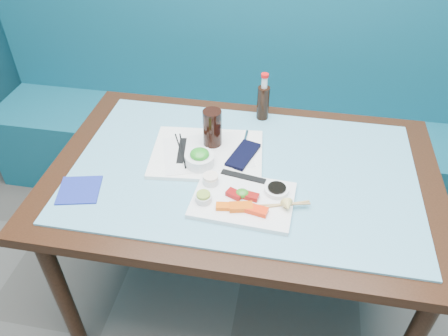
% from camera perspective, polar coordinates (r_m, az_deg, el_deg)
% --- Properties ---
extents(booth_bench, '(3.00, 0.56, 1.17)m').
position_cam_1_polar(booth_bench, '(2.47, 5.11, 5.44)').
color(booth_bench, '#0F5064').
rests_on(booth_bench, ground).
extents(dining_table, '(1.40, 0.90, 0.75)m').
position_cam_1_polar(dining_table, '(1.63, 2.44, -2.59)').
color(dining_table, black).
rests_on(dining_table, ground).
extents(glass_top, '(1.22, 0.76, 0.01)m').
position_cam_1_polar(glass_top, '(1.57, 2.53, -0.25)').
color(glass_top, '#5DA0BA').
rests_on(glass_top, dining_table).
extents(sashimi_plate, '(0.34, 0.25, 0.02)m').
position_cam_1_polar(sashimi_plate, '(1.44, 2.51, -4.20)').
color(sashimi_plate, white).
rests_on(sashimi_plate, glass_top).
extents(salmon_left, '(0.06, 0.04, 0.01)m').
position_cam_1_polar(salmon_left, '(1.40, 0.16, -5.04)').
color(salmon_left, '#F25A09').
rests_on(salmon_left, sashimi_plate).
extents(salmon_mid, '(0.08, 0.05, 0.02)m').
position_cam_1_polar(salmon_mid, '(1.39, 2.23, -5.10)').
color(salmon_mid, '#E75209').
rests_on(salmon_mid, sashimi_plate).
extents(salmon_right, '(0.08, 0.05, 0.02)m').
position_cam_1_polar(salmon_right, '(1.39, 4.25, -5.50)').
color(salmon_right, '#FF300A').
rests_on(salmon_right, sashimi_plate).
extents(tuna_left, '(0.06, 0.05, 0.02)m').
position_cam_1_polar(tuna_left, '(1.43, 1.37, -3.43)').
color(tuna_left, maroon).
rests_on(tuna_left, sashimi_plate).
extents(tuna_right, '(0.06, 0.04, 0.02)m').
position_cam_1_polar(tuna_right, '(1.43, 3.55, -3.71)').
color(tuna_right, maroon).
rests_on(tuna_right, sashimi_plate).
extents(seaweed_garnish, '(0.05, 0.05, 0.02)m').
position_cam_1_polar(seaweed_garnish, '(1.43, 2.39, -3.31)').
color(seaweed_garnish, '#307D1D').
rests_on(seaweed_garnish, sashimi_plate).
extents(ramekin_wasabi, '(0.06, 0.06, 0.02)m').
position_cam_1_polar(ramekin_wasabi, '(1.42, -2.69, -3.97)').
color(ramekin_wasabi, silver).
rests_on(ramekin_wasabi, sashimi_plate).
extents(wasabi_fill, '(0.05, 0.05, 0.01)m').
position_cam_1_polar(wasabi_fill, '(1.41, -2.71, -3.51)').
color(wasabi_fill, olive).
rests_on(wasabi_fill, ramekin_wasabi).
extents(ramekin_ginger, '(0.07, 0.07, 0.02)m').
position_cam_1_polar(ramekin_ginger, '(1.48, -1.76, -1.61)').
color(ramekin_ginger, silver).
rests_on(ramekin_ginger, sashimi_plate).
extents(ginger_fill, '(0.05, 0.05, 0.01)m').
position_cam_1_polar(ginger_fill, '(1.47, -1.77, -1.12)').
color(ginger_fill, '#F2DDC6').
rests_on(ginger_fill, ramekin_ginger).
extents(soy_dish, '(0.09, 0.09, 0.02)m').
position_cam_1_polar(soy_dish, '(1.46, 6.90, -2.87)').
color(soy_dish, white).
rests_on(soy_dish, sashimi_plate).
extents(soy_fill, '(0.07, 0.07, 0.01)m').
position_cam_1_polar(soy_fill, '(1.45, 6.93, -2.56)').
color(soy_fill, black).
rests_on(soy_fill, soy_dish).
extents(lemon_wedge, '(0.05, 0.04, 0.04)m').
position_cam_1_polar(lemon_wedge, '(1.39, 8.29, -4.90)').
color(lemon_wedge, '#E6CE6D').
rests_on(lemon_wedge, sashimi_plate).
extents(chopstick_sleeve, '(0.16, 0.05, 0.00)m').
position_cam_1_polar(chopstick_sleeve, '(1.51, 2.53, -1.10)').
color(chopstick_sleeve, black).
rests_on(chopstick_sleeve, sashimi_plate).
extents(wooden_chopstick_a, '(0.22, 0.06, 0.01)m').
position_cam_1_polar(wooden_chopstick_a, '(1.42, 6.86, -4.79)').
color(wooden_chopstick_a, tan).
rests_on(wooden_chopstick_a, sashimi_plate).
extents(wooden_chopstick_b, '(0.19, 0.08, 0.01)m').
position_cam_1_polar(wooden_chopstick_b, '(1.42, 7.26, -4.85)').
color(wooden_chopstick_b, tan).
rests_on(wooden_chopstick_b, sashimi_plate).
extents(serving_tray, '(0.44, 0.34, 0.02)m').
position_cam_1_polar(serving_tray, '(1.63, -2.21, 1.88)').
color(serving_tray, white).
rests_on(serving_tray, glass_top).
extents(paper_placemat, '(0.38, 0.32, 0.00)m').
position_cam_1_polar(paper_placemat, '(1.62, -2.22, 2.12)').
color(paper_placemat, silver).
rests_on(paper_placemat, serving_tray).
extents(seaweed_bowl, '(0.14, 0.14, 0.04)m').
position_cam_1_polar(seaweed_bowl, '(1.55, -3.17, 1.06)').
color(seaweed_bowl, white).
rests_on(seaweed_bowl, serving_tray).
extents(seaweed_salad, '(0.09, 0.09, 0.03)m').
position_cam_1_polar(seaweed_salad, '(1.54, -3.21, 1.82)').
color(seaweed_salad, '#218A20').
rests_on(seaweed_salad, seaweed_bowl).
extents(cola_glass, '(0.08, 0.08, 0.14)m').
position_cam_1_polar(cola_glass, '(1.62, -1.53, 5.25)').
color(cola_glass, black).
rests_on(cola_glass, serving_tray).
extents(navy_pouch, '(0.12, 0.18, 0.01)m').
position_cam_1_polar(navy_pouch, '(1.60, 2.51, 1.74)').
color(navy_pouch, black).
rests_on(navy_pouch, serving_tray).
extents(fork, '(0.01, 0.09, 0.01)m').
position_cam_1_polar(fork, '(1.68, 2.83, 3.93)').
color(fork, white).
rests_on(fork, serving_tray).
extents(black_chopstick_a, '(0.10, 0.19, 0.01)m').
position_cam_1_polar(black_chopstick_a, '(1.63, -5.70, 2.33)').
color(black_chopstick_a, black).
rests_on(black_chopstick_a, serving_tray).
extents(black_chopstick_b, '(0.08, 0.20, 0.01)m').
position_cam_1_polar(black_chopstick_b, '(1.63, -5.42, 2.30)').
color(black_chopstick_b, black).
rests_on(black_chopstick_b, serving_tray).
extents(tray_sleeve, '(0.05, 0.15, 0.00)m').
position_cam_1_polar(tray_sleeve, '(1.63, -5.56, 2.29)').
color(tray_sleeve, black).
rests_on(tray_sleeve, serving_tray).
extents(cola_bottle_body, '(0.06, 0.06, 0.14)m').
position_cam_1_polar(cola_bottle_body, '(1.81, 5.13, 8.46)').
color(cola_bottle_body, black).
rests_on(cola_bottle_body, glass_top).
extents(cola_bottle_neck, '(0.03, 0.03, 0.05)m').
position_cam_1_polar(cola_bottle_neck, '(1.76, 5.31, 11.08)').
color(cola_bottle_neck, silver).
rests_on(cola_bottle_neck, cola_bottle_body).
extents(cola_bottle_cap, '(0.04, 0.04, 0.01)m').
position_cam_1_polar(cola_bottle_cap, '(1.74, 5.37, 11.95)').
color(cola_bottle_cap, red).
rests_on(cola_bottle_cap, cola_bottle_neck).
extents(blue_napkin, '(0.16, 0.16, 0.01)m').
position_cam_1_polar(blue_napkin, '(1.56, -18.37, -2.74)').
color(blue_napkin, navy).
rests_on(blue_napkin, glass_top).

